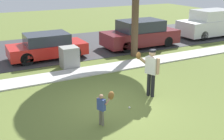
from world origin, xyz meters
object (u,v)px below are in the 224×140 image
person_adult (151,68)px  utility_cabinet (69,57)px  parked_van_white (212,24)px  parked_suv_maroon (140,34)px  parked_hatchback_red (47,46)px  baseball (129,108)px  person_child (104,104)px

person_adult → utility_cabinet: (-1.49, 4.54, -0.59)m
parked_van_white → parked_suv_maroon: bearing=2.5°
utility_cabinet → parked_hatchback_red: parked_hatchback_red is taller
person_adult → baseball: person_adult is taller
baseball → utility_cabinet: bearing=93.7°
person_child → parked_hatchback_red: bearing=64.5°
person_child → baseball: size_ratio=14.00×
person_child → baseball: person_child is taller
person_adult → parked_hatchback_red: bearing=-95.7°
utility_cabinet → parked_hatchback_red: size_ratio=0.25×
parked_hatchback_red → parked_suv_maroon: size_ratio=0.85×
parked_suv_maroon → parked_van_white: bearing=-177.5°
utility_cabinet → parked_van_white: 11.62m
person_child → baseball: (1.19, 0.53, -0.64)m
person_child → utility_cabinet: size_ratio=1.03×
utility_cabinet → parked_suv_maroon: size_ratio=0.21×
baseball → parked_hatchback_red: size_ratio=0.02×
utility_cabinet → parked_hatchback_red: bearing=105.2°
parked_hatchback_red → parked_suv_maroon: 5.74m
baseball → parked_van_white: bearing=32.9°
baseball → parked_hatchback_red: parked_hatchback_red is taller
person_child → parked_suv_maroon: 9.60m
parked_van_white → baseball: bearing=32.9°
utility_cabinet → parked_hatchback_red: (-0.53, 1.97, 0.16)m
baseball → parked_hatchback_red: (-0.86, 7.03, 0.62)m
baseball → parked_hatchback_red: 7.11m
person_adult → parked_van_white: bearing=-169.2°
person_child → baseball: bearing=1.2°
baseball → parked_suv_maroon: parked_suv_maroon is taller
parked_hatchback_red → parked_suv_maroon: parked_suv_maroon is taller
person_adult → baseball: 1.66m
person_adult → parked_suv_maroon: size_ratio=0.37×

